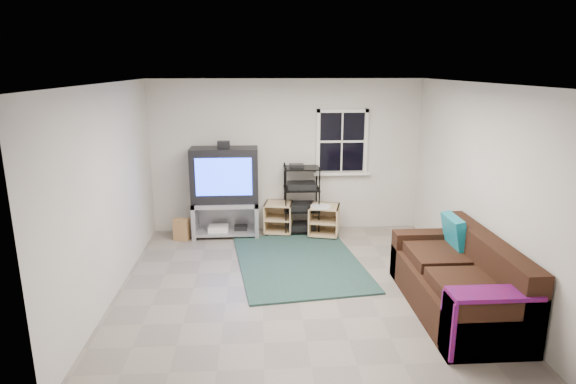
{
  "coord_description": "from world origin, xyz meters",
  "views": [
    {
      "loc": [
        -0.47,
        -5.8,
        2.79
      ],
      "look_at": [
        -0.09,
        0.4,
        1.16
      ],
      "focal_mm": 30.0,
      "sensor_mm": 36.0,
      "label": 1
    }
  ],
  "objects": [
    {
      "name": "room",
      "position": [
        0.95,
        2.27,
        1.48
      ],
      "size": [
        4.6,
        4.62,
        4.6
      ],
      "color": "gray",
      "rests_on": "ground"
    },
    {
      "name": "paper_bag",
      "position": [
        -1.77,
        1.84,
        0.18
      ],
      "size": [
        0.28,
        0.21,
        0.35
      ],
      "primitive_type": "cube",
      "rotation": [
        0.0,
        0.0,
        -0.24
      ],
      "color": "#A47649",
      "rests_on": "ground"
    },
    {
      "name": "tv_unit",
      "position": [
        -1.04,
        2.0,
        0.89
      ],
      "size": [
        1.1,
        0.55,
        1.62
      ],
      "color": "#9898A0",
      "rests_on": "ground"
    },
    {
      "name": "sofa",
      "position": [
        1.84,
        -0.79,
        0.35
      ],
      "size": [
        0.95,
        2.14,
        0.98
      ],
      "color": "black",
      "rests_on": "ground"
    },
    {
      "name": "av_rack",
      "position": [
        0.25,
        2.06,
        0.52
      ],
      "size": [
        0.6,
        0.44,
        1.2
      ],
      "color": "black",
      "rests_on": "ground"
    },
    {
      "name": "side_table_right",
      "position": [
        0.61,
        1.88,
        0.31
      ],
      "size": [
        0.59,
        0.59,
        0.56
      ],
      "rotation": [
        0.0,
        0.0,
        -0.25
      ],
      "color": "#D4B582",
      "rests_on": "ground"
    },
    {
      "name": "side_table_left",
      "position": [
        -0.14,
        2.09,
        0.29
      ],
      "size": [
        0.53,
        0.53,
        0.54
      ],
      "rotation": [
        0.0,
        0.0,
        -0.17
      ],
      "color": "#D4B582",
      "rests_on": "ground"
    },
    {
      "name": "shag_rug",
      "position": [
        0.1,
        0.72,
        0.01
      ],
      "size": [
        2.01,
        2.57,
        0.03
      ],
      "primitive_type": "cube",
      "rotation": [
        0.0,
        0.0,
        0.13
      ],
      "color": "black",
      "rests_on": "ground"
    }
  ]
}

